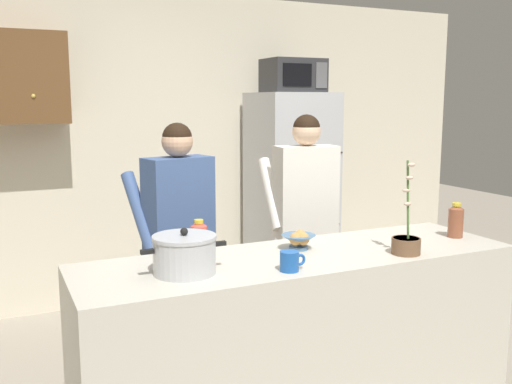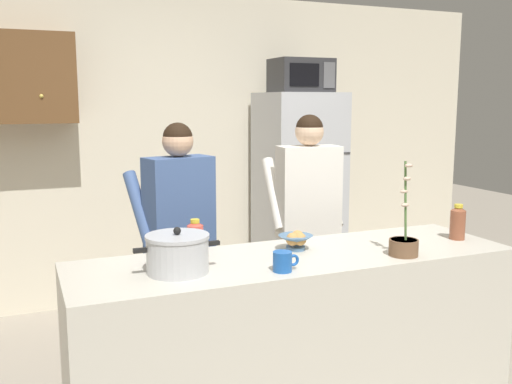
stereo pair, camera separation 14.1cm
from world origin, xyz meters
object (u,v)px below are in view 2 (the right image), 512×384
at_px(bread_bowl, 296,240).
at_px(potted_orchid, 404,243).
at_px(bottle_near_edge, 195,237).
at_px(person_by_sink, 308,205).
at_px(person_near_pot, 179,222).
at_px(bottle_mid_counter, 458,222).
at_px(coffee_mug, 283,261).
at_px(microwave, 301,76).
at_px(cooking_pot, 178,253).
at_px(refrigerator, 298,195).

distance_m(bread_bowl, potted_orchid, 0.56).
bearing_deg(bottle_near_edge, person_by_sink, 31.43).
distance_m(person_near_pot, bottle_near_edge, 0.54).
height_order(person_by_sink, bottle_near_edge, person_by_sink).
bearing_deg(bottle_mid_counter, person_by_sink, 121.02).
relative_size(bottle_near_edge, bottle_mid_counter, 0.91).
relative_size(coffee_mug, potted_orchid, 0.27).
height_order(person_near_pot, bottle_mid_counter, person_near_pot).
height_order(microwave, cooking_pot, microwave).
distance_m(refrigerator, potted_orchid, 2.11).
bearing_deg(bottle_mid_counter, microwave, 92.03).
relative_size(person_near_pot, cooking_pot, 3.88).
relative_size(refrigerator, person_near_pot, 1.12).
bearing_deg(person_by_sink, cooking_pot, -142.55).
bearing_deg(bread_bowl, bottle_near_edge, 166.12).
xyz_separation_m(refrigerator, person_near_pot, (-1.37, -1.09, 0.09)).
xyz_separation_m(cooking_pot, potted_orchid, (1.15, -0.16, -0.02)).
xyz_separation_m(bottle_near_edge, bottle_mid_counter, (1.49, -0.27, 0.01)).
bearing_deg(person_near_pot, bottle_near_edge, -95.84).
distance_m(person_by_sink, bottle_near_edge, 1.14).
relative_size(microwave, cooking_pot, 1.18).
bearing_deg(cooking_pot, coffee_mug, -20.68).
distance_m(coffee_mug, potted_orchid, 0.69).
height_order(coffee_mug, bottle_mid_counter, bottle_mid_counter).
height_order(person_by_sink, cooking_pot, person_by_sink).
bearing_deg(bread_bowl, person_near_pot, 125.02).
relative_size(refrigerator, potted_orchid, 3.63).
relative_size(microwave, coffee_mug, 3.66).
relative_size(cooking_pot, bread_bowl, 2.20).
bearing_deg(person_near_pot, microwave, 38.03).
relative_size(bread_bowl, potted_orchid, 0.38).
relative_size(refrigerator, bottle_mid_counter, 8.69).
relative_size(bread_bowl, bottle_near_edge, 1.00).
distance_m(person_by_sink, bread_bowl, 0.85).
distance_m(coffee_mug, bottle_mid_counter, 1.21).
distance_m(person_near_pot, bottle_mid_counter, 1.64).
xyz_separation_m(microwave, potted_orchid, (-0.44, -2.04, -0.93)).
height_order(bread_bowl, potted_orchid, potted_orchid).
relative_size(refrigerator, microwave, 3.70).
distance_m(microwave, bottle_near_edge, 2.32).
distance_m(microwave, coffee_mug, 2.53).
bearing_deg(potted_orchid, coffee_mug, -179.09).
xyz_separation_m(person_by_sink, cooking_pot, (-1.14, -0.87, 0.00)).
bearing_deg(bottle_mid_counter, potted_orchid, -161.13).
bearing_deg(microwave, bottle_near_edge, -131.55).
distance_m(person_near_pot, person_by_sink, 0.92).
xyz_separation_m(bread_bowl, bottle_near_edge, (-0.52, 0.13, 0.04)).
relative_size(microwave, bottle_mid_counter, 2.35).
bearing_deg(person_near_pot, refrigerator, 38.60).
distance_m(refrigerator, microwave, 1.03).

